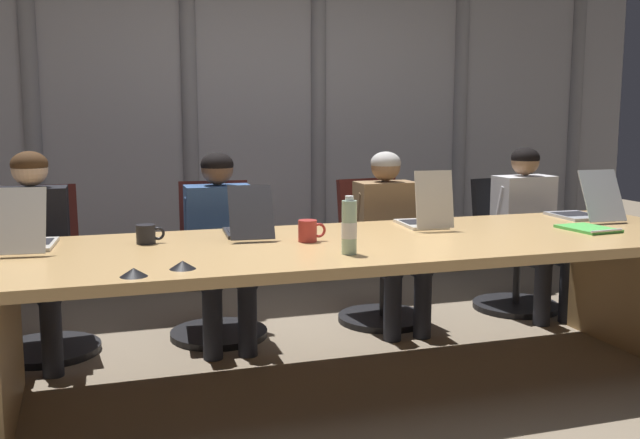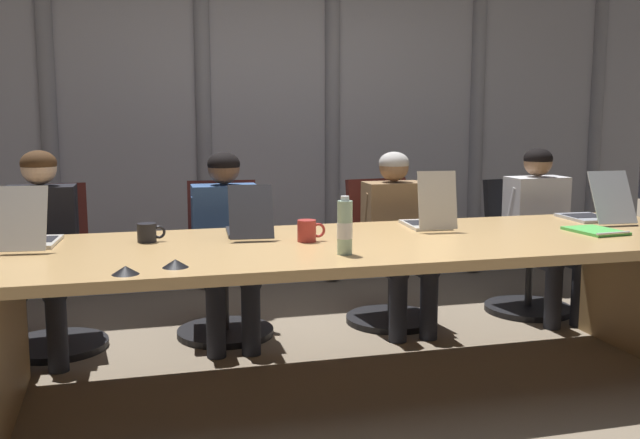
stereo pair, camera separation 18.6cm
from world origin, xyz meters
name	(u,v)px [view 1 (the left image)]	position (x,y,z in m)	size (l,w,h in m)	color
ground_plane	(359,380)	(0.00, 0.00, 0.00)	(13.62, 13.62, 0.00)	#7F705B
conference_table	(360,268)	(0.00, 0.00, 0.60)	(3.88, 1.18, 0.74)	tan
curtain_backdrop	(257,103)	(0.00, 2.25, 1.45)	(6.81, 0.17, 2.91)	#9999A0
laptop_left_end	(26,237)	(-1.58, 0.26, 0.80)	(0.28, 0.48, 0.30)	beige
laptop_left_mid	(248,226)	(-0.51, 0.30, 0.79)	(0.26, 0.45, 0.28)	#2D2D33
laptop_center	(425,216)	(0.50, 0.28, 0.80)	(0.24, 0.41, 0.33)	beige
laptop_right_mid	(584,209)	(1.56, 0.27, 0.80)	(0.26, 0.49, 0.31)	#A8ADB7
office_chair_left_end	(44,291)	(-1.56, 1.02, 0.35)	(0.60, 0.60, 0.96)	#511E19
office_chair_left_mid	(217,279)	(-0.55, 1.02, 0.35)	(0.60, 0.60, 0.95)	#511E19
office_chair_center	(380,268)	(0.54, 1.02, 0.35)	(0.60, 0.60, 0.94)	#511E19
office_chair_right_mid	(513,260)	(1.56, 1.02, 0.34)	(0.60, 0.61, 0.91)	black
person_left_end	(32,244)	(-1.60, 0.86, 0.67)	(0.41, 0.56, 1.17)	black
person_left_mid	(221,236)	(-0.55, 0.86, 0.65)	(0.41, 0.55, 1.14)	#335184
person_center	(390,229)	(0.54, 0.86, 0.64)	(0.39, 0.55, 1.13)	olive
person_right_mid	(531,220)	(1.58, 0.86, 0.65)	(0.42, 0.56, 1.14)	silver
water_bottle_primary	(349,227)	(-0.17, -0.31, 0.86)	(0.07, 0.07, 0.27)	#ADD1B2
coffee_mug_near	(147,234)	(-1.03, 0.25, 0.79)	(0.14, 0.09, 0.09)	black
coffee_mug_far	(308,231)	(-0.26, 0.05, 0.79)	(0.14, 0.09, 0.11)	#B2332D
conference_mic_left_side	(183,265)	(-0.94, -0.40, 0.76)	(0.11, 0.11, 0.04)	black
conference_mic_middle	(134,272)	(-1.14, -0.48, 0.76)	(0.11, 0.11, 0.04)	black
spiral_notepad	(588,229)	(1.31, -0.09, 0.75)	(0.25, 0.32, 0.03)	#4CB74C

